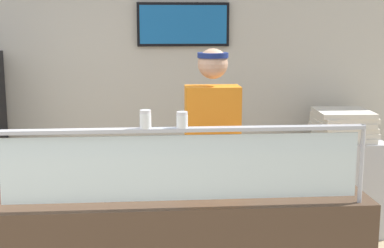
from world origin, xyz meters
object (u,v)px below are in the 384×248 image
(pepper_flake_shaker, at_px, (182,121))
(pizza_box_stack, at_px, (343,125))
(pizza_tray, at_px, (206,184))
(worker_figure, at_px, (213,155))
(pizza_server, at_px, (206,182))
(parmesan_shaker, at_px, (145,120))

(pepper_flake_shaker, bearing_deg, pizza_box_stack, 50.67)
(pizza_tray, xyz_separation_m, worker_figure, (0.11, 0.56, 0.04))
(worker_figure, relative_size, pizza_box_stack, 3.42)
(pizza_server, height_order, pizza_box_stack, pizza_box_stack)
(pizza_server, relative_size, parmesan_shaker, 2.86)
(pizza_server, distance_m, pepper_flake_shaker, 0.58)
(worker_figure, height_order, pizza_box_stack, worker_figure)
(pizza_tray, distance_m, pizza_box_stack, 2.13)
(pizza_tray, bearing_deg, worker_figure, 79.19)
(pepper_flake_shaker, bearing_deg, pizza_server, 64.43)
(parmesan_shaker, relative_size, pepper_flake_shaker, 1.14)
(pizza_tray, distance_m, pepper_flake_shaker, 0.61)
(parmesan_shaker, bearing_deg, worker_figure, 63.03)
(pizza_server, bearing_deg, parmesan_shaker, -132.10)
(pizza_tray, height_order, parmesan_shaker, parmesan_shaker)
(parmesan_shaker, distance_m, pizza_box_stack, 2.67)
(worker_figure, bearing_deg, pizza_box_stack, 37.81)
(pizza_server, xyz_separation_m, pizza_box_stack, (1.43, 1.60, 0.02))
(pizza_tray, height_order, pepper_flake_shaker, pepper_flake_shaker)
(pizza_server, xyz_separation_m, parmesan_shaker, (-0.35, -0.34, 0.44))
(parmesan_shaker, bearing_deg, pizza_tray, 44.78)
(pepper_flake_shaker, xyz_separation_m, pizza_box_stack, (1.59, 1.94, -0.41))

